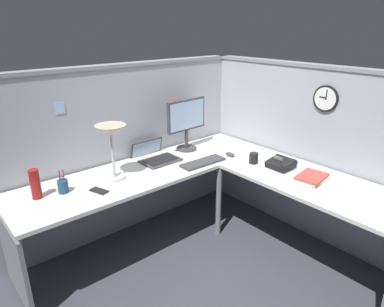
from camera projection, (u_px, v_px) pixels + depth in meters
name	position (u px, v px, depth m)	size (l,w,h in m)	color
ground_plane	(217.00, 248.00, 3.12)	(6.80, 6.80, 0.00)	#383D47
cubicle_wall_back	(127.00, 149.00, 3.23)	(2.57, 0.12, 1.58)	#999EA8
cubicle_wall_right	(307.00, 152.00, 3.18)	(0.12, 2.37, 1.58)	#999EA8
desk	(211.00, 192.00, 2.77)	(2.35, 2.15, 0.73)	silver
monitor	(187.00, 121.00, 3.32)	(0.46, 0.20, 0.50)	#38383D
laptop	(154.00, 156.00, 3.18)	(0.35, 0.39, 0.22)	#38383D
keyboard	(203.00, 162.00, 3.07)	(0.43, 0.14, 0.02)	#38383D
computer_mouse	(230.00, 154.00, 3.24)	(0.06, 0.10, 0.03)	#38383D
desk_lamp_dome	(111.00, 135.00, 2.66)	(0.24, 0.24, 0.44)	#B7BABF
pen_cup	(63.00, 186.00, 2.53)	(0.08, 0.08, 0.18)	navy
cell_phone	(99.00, 191.00, 2.56)	(0.07, 0.14, 0.01)	black
thermos_flask	(35.00, 184.00, 2.43)	(0.07, 0.07, 0.22)	maroon
office_phone	(281.00, 164.00, 2.96)	(0.19, 0.21, 0.11)	black
book_stack	(310.00, 178.00, 2.74)	(0.30, 0.23, 0.04)	silver
coffee_mug	(254.00, 158.00, 3.07)	(0.08, 0.08, 0.10)	black
wall_clock	(326.00, 99.00, 2.86)	(0.04, 0.22, 0.22)	black
pinned_note_leftmost	(173.00, 103.00, 3.38)	(0.10, 0.00, 0.10)	pink
pinned_note_middle	(60.00, 108.00, 2.67)	(0.08, 0.00, 0.09)	#99B7E5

